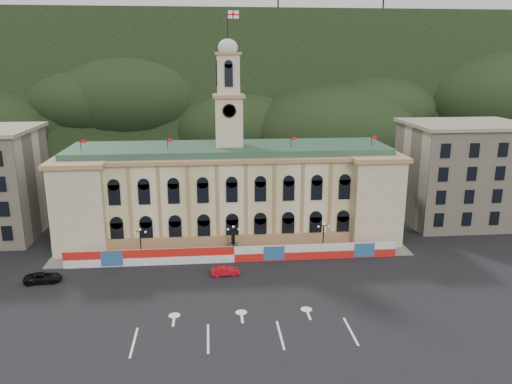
{
  "coord_description": "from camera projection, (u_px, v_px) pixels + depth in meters",
  "views": [
    {
      "loc": [
        -3.38,
        -54.89,
        29.59
      ],
      "look_at": [
        3.57,
        18.0,
        10.07
      ],
      "focal_mm": 35.0,
      "sensor_mm": 36.0,
      "label": 1
    }
  ],
  "objects": [
    {
      "name": "lane_markings",
      "position": [
        244.0,
        332.0,
        55.92
      ],
      "size": [
        26.0,
        10.0,
        0.02
      ],
      "primitive_type": null,
      "color": "white",
      "rests_on": "ground"
    },
    {
      "name": "city_hall",
      "position": [
        230.0,
        191.0,
        85.28
      ],
      "size": [
        56.2,
        17.6,
        37.1
      ],
      "color": "beige",
      "rests_on": "ground"
    },
    {
      "name": "statue",
      "position": [
        233.0,
        248.0,
        77.74
      ],
      "size": [
        1.4,
        1.4,
        3.72
      ],
      "color": "#595651",
      "rests_on": "ground"
    },
    {
      "name": "lamp_center",
      "position": [
        233.0,
        238.0,
        76.29
      ],
      "size": [
        1.96,
        0.44,
        5.15
      ],
      "color": "black",
      "rests_on": "ground"
    },
    {
      "name": "hill_ridge",
      "position": [
        217.0,
        89.0,
        173.05
      ],
      "size": [
        230.0,
        80.0,
        64.0
      ],
      "color": "black",
      "rests_on": "ground"
    },
    {
      "name": "side_building_right",
      "position": [
        462.0,
        173.0,
        92.02
      ],
      "size": [
        21.0,
        17.0,
        18.6
      ],
      "color": "#C3AF96",
      "rests_on": "ground"
    },
    {
      "name": "hoarding_fence",
      "position": [
        235.0,
        254.0,
        74.9
      ],
      "size": [
        50.0,
        0.44,
        2.5
      ],
      "color": "red",
      "rests_on": "ground"
    },
    {
      "name": "lamp_left",
      "position": [
        141.0,
        241.0,
        75.0
      ],
      "size": [
        1.96,
        0.44,
        5.15
      ],
      "color": "black",
      "rests_on": "ground"
    },
    {
      "name": "red_sedan",
      "position": [
        225.0,
        271.0,
        70.46
      ],
      "size": [
        1.99,
        4.2,
        1.32
      ],
      "primitive_type": "imported",
      "rotation": [
        0.0,
        0.0,
        1.65
      ],
      "color": "red",
      "rests_on": "ground"
    },
    {
      "name": "lamp_right",
      "position": [
        323.0,
        235.0,
        77.57
      ],
      "size": [
        1.96,
        0.44,
        5.15
      ],
      "color": "black",
      "rests_on": "ground"
    },
    {
      "name": "ground",
      "position": [
        241.0,
        310.0,
        60.73
      ],
      "size": [
        260.0,
        260.0,
        0.0
      ],
      "primitive_type": "plane",
      "color": "black",
      "rests_on": "ground"
    },
    {
      "name": "pavement",
      "position": [
        233.0,
        255.0,
        77.78
      ],
      "size": [
        56.0,
        5.5,
        0.16
      ],
      "primitive_type": "cube",
      "color": "slate",
      "rests_on": "ground"
    },
    {
      "name": "black_suv",
      "position": [
        43.0,
        278.0,
        68.21
      ],
      "size": [
        3.2,
        5.35,
        1.37
      ],
      "primitive_type": "imported",
      "rotation": [
        0.0,
        0.0,
        1.67
      ],
      "color": "black",
      "rests_on": "ground"
    }
  ]
}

